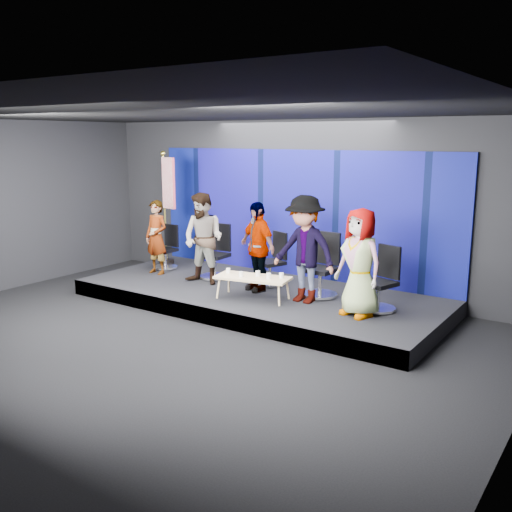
% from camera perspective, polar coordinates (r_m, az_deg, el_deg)
% --- Properties ---
extents(ground, '(10.00, 10.00, 0.00)m').
position_cam_1_polar(ground, '(9.12, -8.74, -8.54)').
color(ground, black).
rests_on(ground, ground).
extents(room_walls, '(10.02, 8.02, 3.51)m').
position_cam_1_polar(room_walls, '(8.59, -9.24, 6.84)').
color(room_walls, black).
rests_on(room_walls, ground).
extents(riser, '(7.00, 3.00, 0.30)m').
position_cam_1_polar(riser, '(10.93, 0.21, -4.11)').
color(riser, black).
rests_on(riser, ground).
extents(backdrop, '(7.00, 0.08, 2.60)m').
position_cam_1_polar(backdrop, '(11.84, 4.17, 4.26)').
color(backdrop, '#071256').
rests_on(backdrop, riser).
extents(chair_a, '(0.57, 0.57, 0.96)m').
position_cam_1_polar(chair_a, '(12.71, -8.93, 0.18)').
color(chair_a, silver).
rests_on(chair_a, riser).
extents(panelist_a, '(0.59, 0.40, 1.56)m').
position_cam_1_polar(panelist_a, '(12.18, -9.93, 1.86)').
color(panelist_a, black).
rests_on(panelist_a, riser).
extents(chair_b, '(0.66, 0.66, 1.11)m').
position_cam_1_polar(chair_b, '(11.73, -4.01, -0.45)').
color(chair_b, silver).
rests_on(chair_b, riser).
extents(panelist_b, '(0.91, 0.73, 1.80)m').
position_cam_1_polar(panelist_b, '(11.19, -5.27, 1.72)').
color(panelist_b, black).
rests_on(panelist_b, riser).
extents(chair_c, '(0.76, 0.76, 1.04)m').
position_cam_1_polar(chair_c, '(11.16, 1.65, -1.18)').
color(chair_c, silver).
rests_on(chair_c, riser).
extents(panelist_c, '(1.07, 0.74, 1.68)m').
position_cam_1_polar(panelist_c, '(10.66, 0.12, 0.95)').
color(panelist_c, black).
rests_on(panelist_c, riser).
extents(chair_d, '(0.71, 0.71, 1.16)m').
position_cam_1_polar(chair_d, '(10.43, 6.62, -1.96)').
color(chair_d, silver).
rests_on(chair_d, riser).
extents(panelist_d, '(1.27, 0.80, 1.88)m').
position_cam_1_polar(panelist_d, '(9.92, 4.88, 0.67)').
color(panelist_d, black).
rests_on(panelist_d, riser).
extents(chair_e, '(0.77, 0.77, 1.09)m').
position_cam_1_polar(chair_e, '(9.75, 12.36, -3.28)').
color(chair_e, silver).
rests_on(chair_e, riser).
extents(panelist_e, '(0.99, 0.79, 1.76)m').
position_cam_1_polar(panelist_e, '(9.28, 10.33, -0.65)').
color(panelist_e, black).
rests_on(panelist_e, riser).
extents(coffee_table, '(1.41, 0.81, 0.41)m').
position_cam_1_polar(coffee_table, '(10.18, -0.32, -2.26)').
color(coffee_table, tan).
rests_on(coffee_table, riser).
extents(mug_a, '(0.08, 0.08, 0.09)m').
position_cam_1_polar(mug_a, '(10.44, -2.80, -1.47)').
color(mug_a, white).
rests_on(mug_a, coffee_table).
extents(mug_b, '(0.08, 0.08, 0.09)m').
position_cam_1_polar(mug_b, '(10.14, -1.50, -1.85)').
color(mug_b, white).
rests_on(mug_b, coffee_table).
extents(mug_c, '(0.08, 0.08, 0.10)m').
position_cam_1_polar(mug_c, '(10.19, 0.18, -1.77)').
color(mug_c, white).
rests_on(mug_c, coffee_table).
extents(mug_d, '(0.09, 0.09, 0.10)m').
position_cam_1_polar(mug_d, '(10.00, 1.27, -2.02)').
color(mug_d, white).
rests_on(mug_d, coffee_table).
extents(mug_e, '(0.08, 0.08, 0.09)m').
position_cam_1_polar(mug_e, '(10.06, 2.56, -1.96)').
color(mug_e, white).
rests_on(mug_e, coffee_table).
extents(flag_stand, '(0.58, 0.34, 2.55)m').
position_cam_1_polar(flag_stand, '(12.87, -8.85, 4.99)').
color(flag_stand, black).
rests_on(flag_stand, riser).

